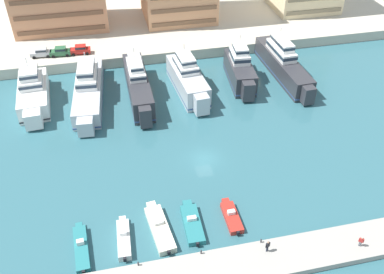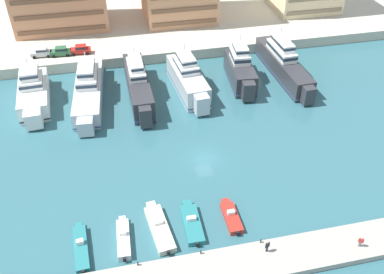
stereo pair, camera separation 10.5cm
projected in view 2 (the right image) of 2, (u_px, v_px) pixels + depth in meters
name	position (u px, v px, depth m)	size (l,w,h in m)	color
ground_plane	(204.00, 159.00, 65.14)	(400.00, 400.00, 0.00)	#336670
pier_dock	(244.00, 265.00, 49.87)	(120.00, 5.11, 0.88)	#A8A399
yacht_white_far_left	(33.00, 92.00, 75.71)	(5.75, 16.78, 8.12)	white
yacht_silver_left	(88.00, 88.00, 76.93)	(6.19, 22.82, 7.96)	silver
yacht_charcoal_mid_left	(138.00, 84.00, 77.33)	(3.68, 20.82, 8.49)	#333338
yacht_silver_center_left	(188.00, 79.00, 78.83)	(5.58, 17.72, 8.48)	silver
yacht_charcoal_center	(240.00, 70.00, 81.18)	(5.06, 15.06, 8.92)	#333338
yacht_charcoal_center_right	(283.00, 63.00, 83.39)	(4.56, 22.65, 8.71)	#333338
motorboat_teal_far_left	(81.00, 248.00, 51.76)	(1.97, 7.68, 1.42)	teal
motorboat_white_left	(124.00, 238.00, 52.75)	(1.81, 6.74, 1.50)	white
motorboat_cream_mid_left	(159.00, 228.00, 54.11)	(3.04, 8.74, 1.34)	beige
motorboat_teal_center_left	(192.00, 223.00, 54.78)	(2.32, 7.48, 1.28)	teal
motorboat_red_center	(231.00, 217.00, 55.62)	(1.76, 6.12, 1.30)	red
car_silver_far_left	(41.00, 52.00, 85.78)	(4.17, 2.05, 1.80)	#B7BCC1
car_green_left	(61.00, 51.00, 86.10)	(4.19, 2.12, 1.80)	#2D6642
car_red_mid_left	(81.00, 49.00, 86.75)	(4.21, 2.15, 1.80)	red
pedestrian_near_edge	(267.00, 246.00, 50.19)	(0.64, 0.37, 1.72)	#282D3D
pedestrian_mid_deck	(361.00, 241.00, 50.80)	(0.53, 0.43, 1.61)	#4C515B
bollard_west	(138.00, 263.00, 49.10)	(0.20, 0.20, 0.61)	#2D2D33
bollard_west_mid	(201.00, 252.00, 50.36)	(0.20, 0.20, 0.61)	#2D2D33
bollard_east_mid	(261.00, 241.00, 51.62)	(0.20, 0.20, 0.61)	#2D2D33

